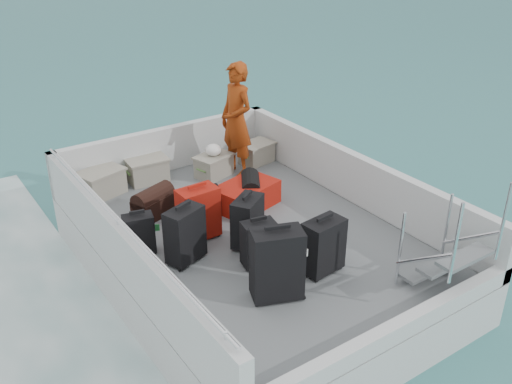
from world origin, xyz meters
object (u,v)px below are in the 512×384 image
at_px(suitcase_1, 185,235).
at_px(suitcase_2, 139,235).
at_px(suitcase_8, 246,195).
at_px(passenger, 237,120).
at_px(suitcase_7, 248,222).
at_px(suitcase_4, 259,244).
at_px(crate_2, 214,167).
at_px(crate_0, 102,184).
at_px(crate_1, 147,171).
at_px(suitcase_3, 277,265).
at_px(suitcase_6, 323,247).
at_px(crate_3, 257,154).
at_px(suitcase_5, 199,214).

distance_m(suitcase_1, suitcase_2, 0.59).
bearing_deg(suitcase_8, passenger, -40.96).
xyz_separation_m(suitcase_2, suitcase_7, (1.18, -0.56, 0.06)).
height_order(suitcase_1, suitcase_7, suitcase_1).
bearing_deg(suitcase_4, crate_2, 82.81).
distance_m(suitcase_8, crate_0, 2.12).
bearing_deg(passenger, suitcase_2, -62.94).
xyz_separation_m(suitcase_2, crate_1, (0.94, 1.82, -0.09)).
xyz_separation_m(crate_1, crate_2, (0.93, -0.41, -0.01)).
bearing_deg(suitcase_4, suitcase_3, -95.33).
bearing_deg(suitcase_2, suitcase_8, 24.31).
xyz_separation_m(suitcase_4, crate_1, (-0.09, 2.83, -0.11)).
relative_size(suitcase_4, passenger, 0.32).
distance_m(crate_1, passenger, 1.55).
distance_m(suitcase_3, suitcase_7, 1.11).
relative_size(suitcase_3, suitcase_6, 1.24).
height_order(suitcase_3, crate_1, suitcase_3).
relative_size(suitcase_1, passenger, 0.39).
bearing_deg(crate_1, suitcase_4, -88.09).
xyz_separation_m(suitcase_3, crate_3, (1.86, 3.09, -0.25)).
bearing_deg(suitcase_3, suitcase_4, 93.99).
bearing_deg(suitcase_6, suitcase_7, 105.77).
height_order(suitcase_1, suitcase_8, suitcase_1).
distance_m(suitcase_6, crate_1, 3.40).
bearing_deg(suitcase_4, crate_0, 118.46).
distance_m(suitcase_2, crate_3, 3.08).
distance_m(suitcase_3, crate_1, 3.45).
height_order(suitcase_1, suitcase_4, suitcase_1).
bearing_deg(passenger, suitcase_7, -32.46).
distance_m(crate_0, crate_3, 2.53).
bearing_deg(suitcase_7, passenger, 27.85).
xyz_separation_m(suitcase_4, crate_2, (0.83, 2.42, -0.13)).
relative_size(suitcase_5, crate_2, 1.29).
distance_m(suitcase_2, suitcase_5, 0.78).
distance_m(suitcase_1, suitcase_3, 1.26).
distance_m(suitcase_2, suitcase_7, 1.30).
bearing_deg(suitcase_2, suitcase_7, -10.93).
relative_size(suitcase_3, passenger, 0.46).
height_order(suitcase_1, suitcase_2, suitcase_1).
distance_m(suitcase_4, crate_2, 2.56).
relative_size(crate_2, crate_3, 1.03).
xyz_separation_m(crate_1, passenger, (1.28, -0.53, 0.71)).
relative_size(suitcase_4, crate_3, 1.12).
distance_m(suitcase_5, crate_0, 1.93).
bearing_deg(suitcase_8, suitcase_1, 104.28).
bearing_deg(suitcase_6, suitcase_8, 78.76).
xyz_separation_m(suitcase_5, crate_0, (-0.57, 1.84, -0.16)).
bearing_deg(suitcase_6, suitcase_3, -178.56).
bearing_deg(suitcase_7, crate_0, 79.88).
height_order(suitcase_5, crate_2, suitcase_5).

